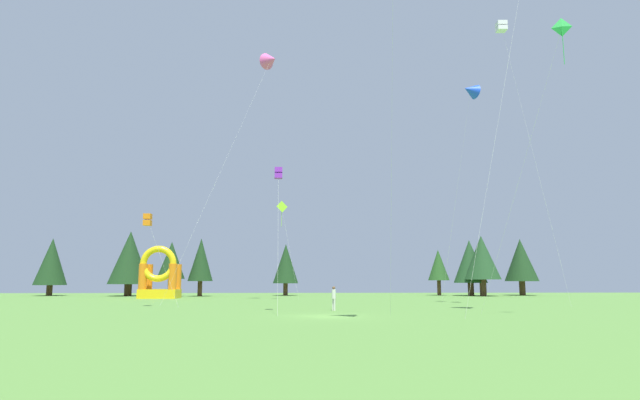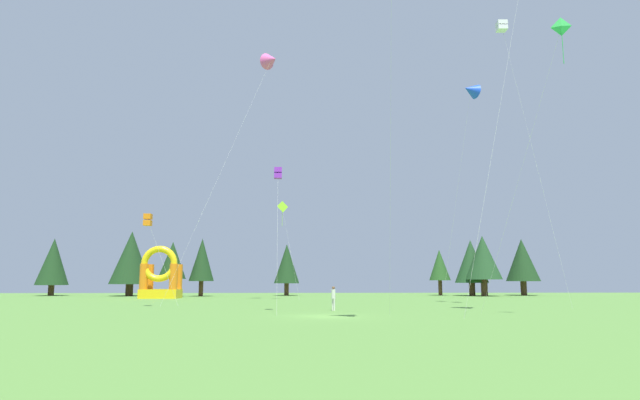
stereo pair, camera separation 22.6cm
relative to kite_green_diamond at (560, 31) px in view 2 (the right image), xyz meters
The scene contains 19 objects.
ground_plane 24.00m from the kite_green_diamond, 165.73° to the left, with size 120.00×120.00×0.00m, color #548438.
kite_green_diamond is the anchor object (origin of this frame).
kite_pink_delta 34.26m from the kite_green_diamond, 127.89° to the left, with size 10.68×9.19×28.33m.
kite_lime_diamond 38.00m from the kite_green_diamond, 120.78° to the left, with size 2.71×1.17×11.55m.
kite_orange_box 35.74m from the kite_green_diamond, 152.91° to the left, with size 3.36×0.65×8.18m.
kite_purple_box 21.63m from the kite_green_diamond, 156.89° to the left, with size 0.61×3.69×10.84m.
kite_white_box 15.78m from the kite_green_diamond, 82.60° to the left, with size 5.20×0.91×26.13m.
kite_blue_delta 18.30m from the kite_green_diamond, 89.90° to the left, with size 2.98×6.85×21.88m.
person_left_edge 24.58m from the kite_green_diamond, 143.81° to the left, with size 0.45×0.45×1.88m.
inflatable_orange_dome 53.30m from the kite_green_diamond, 133.01° to the left, with size 4.76×3.66×6.63m.
tree_row_0 74.03m from the kite_green_diamond, 137.63° to the left, with size 4.66×4.66×8.51m.
tree_row_1 64.53m from the kite_green_diamond, 131.39° to the left, with size 5.91×5.91×9.45m.
tree_row_2 58.08m from the kite_green_diamond, 128.26° to the left, with size 3.86×3.86×7.69m.
tree_row_3 56.77m from the kite_green_diamond, 124.27° to the left, with size 3.55×3.55×8.28m.
tree_row_4 53.80m from the kite_green_diamond, 111.32° to the left, with size 3.78×3.78×7.67m.
tree_row_5 50.54m from the kite_green_diamond, 84.97° to the left, with size 3.20×3.20×6.87m.
tree_row_6 49.51m from the kite_green_diamond, 79.58° to the left, with size 4.91×4.91×8.24m.
tree_row_7 47.76m from the kite_green_diamond, 77.72° to the left, with size 5.24×5.24×8.74m.
tree_row_8 52.56m from the kite_green_diamond, 70.65° to the left, with size 4.99×4.99×8.51m.
Camera 2 is at (-1.64, -35.44, 2.44)m, focal length 29.67 mm.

